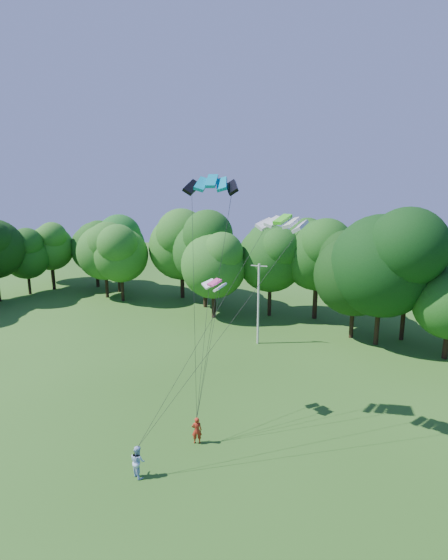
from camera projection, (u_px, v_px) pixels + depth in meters
The scene contains 8 objects.
utility_pole at pixel (258, 303), 42.21m from camera, with size 1.58×0.39×8.00m.
kite_flyer_left at pixel (197, 430), 26.48m from camera, with size 0.62×0.41×1.70m, color #AD2716.
kite_flyer_right at pixel (138, 461), 23.47m from camera, with size 0.88×0.68×1.81m, color #B3D2F9.
kite_teal at pixel (212, 181), 26.38m from camera, with size 3.38×2.38×0.83m.
kite_green at pixel (283, 219), 24.77m from camera, with size 2.99×1.67×0.54m.
kite_pink at pixel (214, 282), 28.14m from camera, with size 1.93×1.43×0.41m.
tree_back_west at pixel (117, 238), 61.58m from camera, with size 8.69×8.69×12.63m.
tree_back_center at pixel (384, 246), 40.72m from camera, with size 10.76×10.76×15.66m.
Camera 1 is at (12.55, -8.84, 15.58)m, focal length 28.00 mm.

